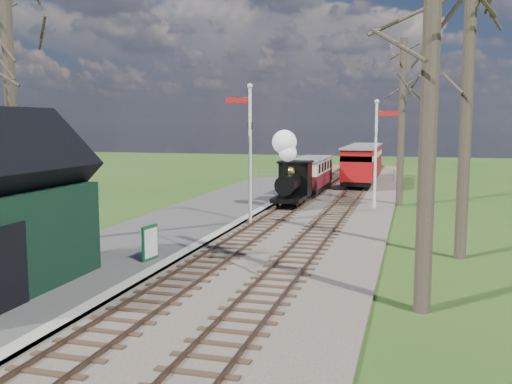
# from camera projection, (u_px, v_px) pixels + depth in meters

# --- Properties ---
(distant_hills) EXTENTS (114.40, 48.00, 22.02)m
(distant_hills) POSITION_uv_depth(u_px,v_px,m) (371.00, 285.00, 72.95)
(distant_hills) COLOR #385B23
(distant_hills) RESTS_ON ground
(ballast_bed) EXTENTS (8.00, 60.00, 0.10)m
(ballast_bed) POSITION_uv_depth(u_px,v_px,m) (317.00, 207.00, 30.47)
(ballast_bed) COLOR brown
(ballast_bed) RESTS_ON ground
(track_near) EXTENTS (1.60, 60.00, 0.15)m
(track_near) POSITION_uv_depth(u_px,v_px,m) (293.00, 205.00, 30.81)
(track_near) COLOR brown
(track_near) RESTS_ON ground
(track_far) EXTENTS (1.60, 60.00, 0.15)m
(track_far) POSITION_uv_depth(u_px,v_px,m) (342.00, 207.00, 30.12)
(track_far) COLOR brown
(track_far) RESTS_ON ground
(platform) EXTENTS (5.00, 44.00, 0.20)m
(platform) POSITION_uv_depth(u_px,v_px,m) (174.00, 228.00, 24.08)
(platform) COLOR #474442
(platform) RESTS_ON ground
(coping_strip) EXTENTS (0.40, 44.00, 0.21)m
(coping_strip) POSITION_uv_depth(u_px,v_px,m) (225.00, 231.00, 23.47)
(coping_strip) COLOR #B2AD9E
(coping_strip) RESTS_ON ground
(semaphore_near) EXTENTS (1.22, 0.24, 6.22)m
(semaphore_near) POSITION_uv_depth(u_px,v_px,m) (249.00, 144.00, 24.84)
(semaphore_near) COLOR silver
(semaphore_near) RESTS_ON ground
(semaphore_far) EXTENTS (1.22, 0.24, 5.72)m
(semaphore_far) POSITION_uv_depth(u_px,v_px,m) (377.00, 146.00, 29.25)
(semaphore_far) COLOR silver
(semaphore_far) RESTS_ON ground
(bare_trees) EXTENTS (15.51, 22.39, 12.00)m
(bare_trees) POSITION_uv_depth(u_px,v_px,m) (260.00, 102.00, 18.45)
(bare_trees) COLOR #382D23
(bare_trees) RESTS_ON ground
(fence_line) EXTENTS (12.60, 0.08, 1.00)m
(fence_line) POSITION_uv_depth(u_px,v_px,m) (334.00, 174.00, 44.06)
(fence_line) COLOR slate
(fence_line) RESTS_ON ground
(locomotive) EXTENTS (1.59, 3.71, 3.98)m
(locomotive) POSITION_uv_depth(u_px,v_px,m) (291.00, 174.00, 30.03)
(locomotive) COLOR black
(locomotive) RESTS_ON ground
(coach) EXTENTS (1.86, 6.36, 1.95)m
(coach) POSITION_uv_depth(u_px,v_px,m) (311.00, 173.00, 35.88)
(coach) COLOR black
(coach) RESTS_ON ground
(red_carriage_a) EXTENTS (2.19, 5.43, 2.31)m
(red_carriage_a) POSITION_uv_depth(u_px,v_px,m) (359.00, 166.00, 39.29)
(red_carriage_a) COLOR black
(red_carriage_a) RESTS_ON ground
(red_carriage_b) EXTENTS (2.19, 5.43, 2.31)m
(red_carriage_b) POSITION_uv_depth(u_px,v_px,m) (366.00, 160.00, 44.55)
(red_carriage_b) COLOR black
(red_carriage_b) RESTS_ON ground
(sign_board) EXTENTS (0.22, 0.76, 1.12)m
(sign_board) POSITION_uv_depth(u_px,v_px,m) (150.00, 243.00, 18.05)
(sign_board) COLOR #104D28
(sign_board) RESTS_ON platform
(bench) EXTENTS (0.46, 1.51, 0.86)m
(bench) POSITION_uv_depth(u_px,v_px,m) (34.00, 274.00, 14.93)
(bench) COLOR #402B16
(bench) RESTS_ON platform
(person) EXTENTS (0.46, 0.60, 1.48)m
(person) POSITION_uv_depth(u_px,v_px,m) (83.00, 247.00, 16.57)
(person) COLOR black
(person) RESTS_ON platform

